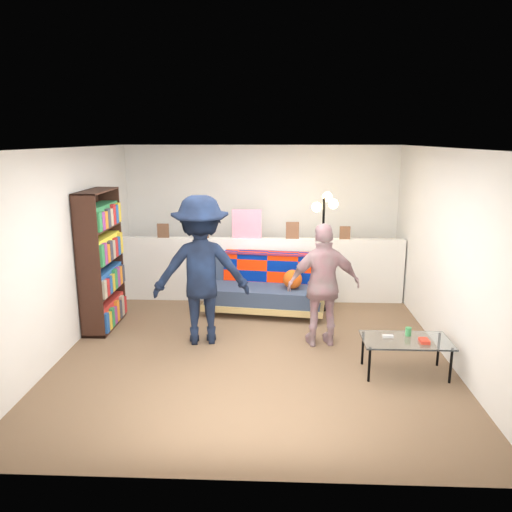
{
  "coord_description": "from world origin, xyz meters",
  "views": [
    {
      "loc": [
        0.26,
        -5.75,
        2.51
      ],
      "look_at": [
        0.0,
        0.4,
        1.05
      ],
      "focal_mm": 35.0,
      "sensor_mm": 36.0,
      "label": 1
    }
  ],
  "objects_px": {
    "coffee_table": "(407,342)",
    "person_right": "(324,285)",
    "person_left": "(201,270)",
    "bookshelf": "(101,264)",
    "futon_sofa": "(266,289)",
    "floor_lamp": "(324,228)"
  },
  "relations": [
    {
      "from": "floor_lamp",
      "to": "person_right",
      "type": "height_order",
      "value": "floor_lamp"
    },
    {
      "from": "futon_sofa",
      "to": "bookshelf",
      "type": "relative_size",
      "value": 0.98
    },
    {
      "from": "futon_sofa",
      "to": "person_left",
      "type": "relative_size",
      "value": 0.99
    },
    {
      "from": "bookshelf",
      "to": "person_right",
      "type": "height_order",
      "value": "bookshelf"
    },
    {
      "from": "coffee_table",
      "to": "person_right",
      "type": "bearing_deg",
      "value": 137.78
    },
    {
      "from": "person_left",
      "to": "person_right",
      "type": "distance_m",
      "value": 1.51
    },
    {
      "from": "futon_sofa",
      "to": "bookshelf",
      "type": "height_order",
      "value": "bookshelf"
    },
    {
      "from": "futon_sofa",
      "to": "person_right",
      "type": "distance_m",
      "value": 1.45
    },
    {
      "from": "coffee_table",
      "to": "person_right",
      "type": "distance_m",
      "value": 1.2
    },
    {
      "from": "bookshelf",
      "to": "person_left",
      "type": "xyz_separation_m",
      "value": [
        1.42,
        -0.46,
        0.06
      ]
    },
    {
      "from": "futon_sofa",
      "to": "coffee_table",
      "type": "relative_size",
      "value": 1.94
    },
    {
      "from": "floor_lamp",
      "to": "person_left",
      "type": "bearing_deg",
      "value": -141.37
    },
    {
      "from": "futon_sofa",
      "to": "bookshelf",
      "type": "bearing_deg",
      "value": -162.64
    },
    {
      "from": "person_right",
      "to": "person_left",
      "type": "bearing_deg",
      "value": -10.34
    },
    {
      "from": "person_left",
      "to": "person_right",
      "type": "xyz_separation_m",
      "value": [
        1.5,
        -0.05,
        -0.16
      ]
    },
    {
      "from": "coffee_table",
      "to": "person_left",
      "type": "relative_size",
      "value": 0.51
    },
    {
      "from": "bookshelf",
      "to": "coffee_table",
      "type": "xyz_separation_m",
      "value": [
        3.76,
        -1.26,
        -0.5
      ]
    },
    {
      "from": "bookshelf",
      "to": "coffee_table",
      "type": "relative_size",
      "value": 1.97
    },
    {
      "from": "coffee_table",
      "to": "person_left",
      "type": "xyz_separation_m",
      "value": [
        -2.34,
        0.81,
        0.56
      ]
    },
    {
      "from": "futon_sofa",
      "to": "floor_lamp",
      "type": "relative_size",
      "value": 1.04
    },
    {
      "from": "coffee_table",
      "to": "floor_lamp",
      "type": "bearing_deg",
      "value": 109.04
    },
    {
      "from": "bookshelf",
      "to": "person_left",
      "type": "height_order",
      "value": "bookshelf"
    }
  ]
}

